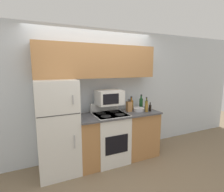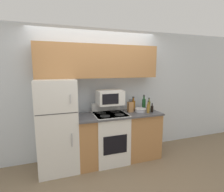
{
  "view_description": "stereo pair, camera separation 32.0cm",
  "coord_description": "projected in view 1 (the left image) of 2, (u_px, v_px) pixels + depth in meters",
  "views": [
    {
      "loc": [
        -1.15,
        -2.62,
        1.8
      ],
      "look_at": [
        0.18,
        0.26,
        1.28
      ],
      "focal_mm": 28.0,
      "sensor_mm": 36.0,
      "label": 1
    },
    {
      "loc": [
        -0.85,
        -2.74,
        1.8
      ],
      "look_at": [
        0.18,
        0.26,
        1.28
      ],
      "focal_mm": 28.0,
      "sensor_mm": 36.0,
      "label": 2
    }
  ],
  "objects": [
    {
      "name": "microwave",
      "position": [
        109.0,
        97.0,
        3.31
      ],
      "size": [
        0.48,
        0.37,
        0.27
      ],
      "color": "white",
      "rests_on": "stove"
    },
    {
      "name": "upper_cabinets",
      "position": [
        98.0,
        61.0,
        3.24
      ],
      "size": [
        2.27,
        0.34,
        0.61
      ],
      "color": "#B27A47",
      "rests_on": "refrigerator"
    },
    {
      "name": "bottle_vinegar",
      "position": [
        147.0,
        107.0,
        3.43
      ],
      "size": [
        0.06,
        0.06,
        0.24
      ],
      "color": "olive",
      "rests_on": "lower_cabinets"
    },
    {
      "name": "stove",
      "position": [
        110.0,
        137.0,
        3.34
      ],
      "size": [
        0.61,
        0.59,
        1.1
      ],
      "color": "white",
      "rests_on": "ground_plane"
    },
    {
      "name": "bottle_soy_sauce",
      "position": [
        150.0,
        108.0,
        3.5
      ],
      "size": [
        0.05,
        0.05,
        0.18
      ],
      "color": "black",
      "rests_on": "lower_cabinets"
    },
    {
      "name": "ground_plane",
      "position": [
        109.0,
        169.0,
        3.11
      ],
      "size": [
        12.0,
        12.0,
        0.0
      ],
      "primitive_type": "plane",
      "color": "#7F6B51"
    },
    {
      "name": "refrigerator",
      "position": [
        57.0,
        127.0,
        2.94
      ],
      "size": [
        0.66,
        0.68,
        1.6
      ],
      "color": "white",
      "rests_on": "ground_plane"
    },
    {
      "name": "bottle_whiskey",
      "position": [
        131.0,
        104.0,
        3.62
      ],
      "size": [
        0.08,
        0.08,
        0.28
      ],
      "color": "brown",
      "rests_on": "lower_cabinets"
    },
    {
      "name": "lower_cabinets",
      "position": [
        118.0,
        136.0,
        3.43
      ],
      "size": [
        1.61,
        0.61,
        0.93
      ],
      "color": "#B27A47",
      "rests_on": "ground_plane"
    },
    {
      "name": "bowl",
      "position": [
        139.0,
        109.0,
        3.53
      ],
      "size": [
        0.23,
        0.23,
        0.06
      ],
      "color": "silver",
      "rests_on": "lower_cabinets"
    },
    {
      "name": "bottle_wine_green",
      "position": [
        141.0,
        103.0,
        3.73
      ],
      "size": [
        0.08,
        0.08,
        0.3
      ],
      "color": "#194C23",
      "rests_on": "lower_cabinets"
    },
    {
      "name": "wall_back",
      "position": [
        95.0,
        94.0,
        3.52
      ],
      "size": [
        8.0,
        0.05,
        2.55
      ],
      "color": "silver",
      "rests_on": "ground_plane"
    },
    {
      "name": "bottle_olive_oil",
      "position": [
        146.0,
        105.0,
        3.64
      ],
      "size": [
        0.06,
        0.06,
        0.26
      ],
      "color": "#5B6619",
      "rests_on": "lower_cabinets"
    },
    {
      "name": "knife_block",
      "position": [
        129.0,
        106.0,
        3.47
      ],
      "size": [
        0.1,
        0.09,
        0.26
      ],
      "color": "#B27A47",
      "rests_on": "lower_cabinets"
    }
  ]
}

